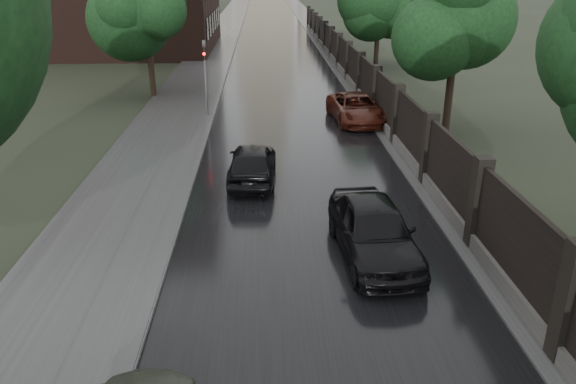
{
  "coord_description": "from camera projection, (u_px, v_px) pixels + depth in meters",
  "views": [
    {
      "loc": [
        -1.36,
        -4.11,
        7.52
      ],
      "look_at": [
        -0.69,
        10.7,
        1.5
      ],
      "focal_mm": 35.0,
      "sensor_mm": 36.0,
      "label": 1
    }
  ],
  "objects": [
    {
      "name": "tree_left_far",
      "position": [
        146.0,
        8.0,
        32.16
      ],
      "size": [
        4.25,
        4.25,
        7.39
      ],
      "color": "black",
      "rests_on": "ground"
    },
    {
      "name": "car_right_near",
      "position": [
        374.0,
        230.0,
        15.27
      ],
      "size": [
        2.26,
        4.92,
        1.63
      ],
      "primitive_type": "imported",
      "rotation": [
        0.0,
        0.0,
        0.07
      ],
      "color": "black",
      "rests_on": "ground"
    },
    {
      "name": "fence_right",
      "position": [
        355.0,
        74.0,
        36.14
      ],
      "size": [
        0.45,
        75.72,
        2.7
      ],
      "color": "#383533",
      "rests_on": "ground"
    },
    {
      "name": "hatchback_left",
      "position": [
        252.0,
        162.0,
        20.79
      ],
      "size": [
        1.9,
        4.34,
        1.45
      ],
      "primitive_type": "imported",
      "rotation": [
        0.0,
        0.0,
        3.1
      ],
      "color": "black",
      "rests_on": "ground"
    },
    {
      "name": "traffic_light",
      "position": [
        205.0,
        72.0,
        28.75
      ],
      "size": [
        0.16,
        0.32,
        4.0
      ],
      "color": "#59595E",
      "rests_on": "ground"
    },
    {
      "name": "tree_right_b",
      "position": [
        457.0,
        26.0,
        25.5
      ],
      "size": [
        4.08,
        4.08,
        7.01
      ],
      "color": "black",
      "rests_on": "ground"
    },
    {
      "name": "tree_right_c",
      "position": [
        379.0,
        2.0,
        42.17
      ],
      "size": [
        4.08,
        4.08,
        7.01
      ],
      "color": "black",
      "rests_on": "ground"
    },
    {
      "name": "car_right_far",
      "position": [
        356.0,
        108.0,
        28.7
      ],
      "size": [
        2.76,
        5.25,
        1.41
      ],
      "primitive_type": "imported",
      "rotation": [
        0.0,
        0.0,
        0.09
      ],
      "color": "#34120B",
      "rests_on": "ground"
    }
  ]
}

